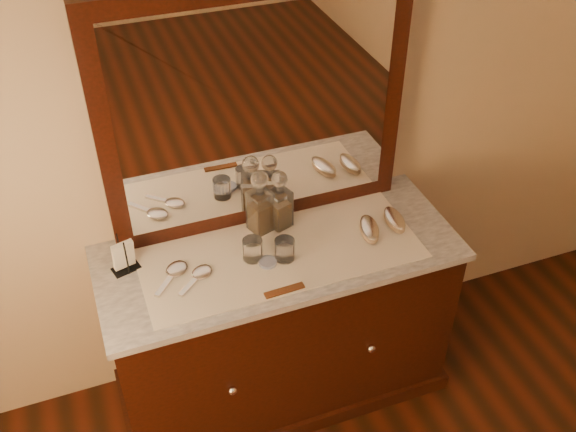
% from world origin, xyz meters
% --- Properties ---
extents(dresser_cabinet, '(1.40, 0.55, 0.82)m').
position_xyz_m(dresser_cabinet, '(0.00, 1.96, 0.41)').
color(dresser_cabinet, black).
rests_on(dresser_cabinet, floor).
extents(dresser_plinth, '(1.46, 0.59, 0.08)m').
position_xyz_m(dresser_plinth, '(0.00, 1.96, 0.04)').
color(dresser_plinth, black).
rests_on(dresser_plinth, floor).
extents(knob_left, '(0.04, 0.04, 0.04)m').
position_xyz_m(knob_left, '(-0.30, 1.67, 0.45)').
color(knob_left, silver).
rests_on(knob_left, dresser_cabinet).
extents(knob_right, '(0.04, 0.04, 0.04)m').
position_xyz_m(knob_right, '(0.30, 1.67, 0.45)').
color(knob_right, silver).
rests_on(knob_right, dresser_cabinet).
extents(marble_top, '(1.44, 0.59, 0.03)m').
position_xyz_m(marble_top, '(0.00, 1.96, 0.83)').
color(marble_top, silver).
rests_on(marble_top, dresser_cabinet).
extents(mirror_frame, '(1.20, 0.08, 1.00)m').
position_xyz_m(mirror_frame, '(0.00, 2.20, 1.35)').
color(mirror_frame, black).
rests_on(mirror_frame, marble_top).
extents(mirror_glass, '(1.06, 0.01, 0.86)m').
position_xyz_m(mirror_glass, '(0.00, 2.17, 1.35)').
color(mirror_glass, white).
rests_on(mirror_glass, marble_top).
extents(lace_runner, '(1.10, 0.45, 0.00)m').
position_xyz_m(lace_runner, '(0.00, 1.94, 0.85)').
color(lace_runner, silver).
rests_on(lace_runner, marble_top).
extents(pin_dish, '(0.09, 0.09, 0.01)m').
position_xyz_m(pin_dish, '(-0.07, 1.90, 0.86)').
color(pin_dish, silver).
rests_on(pin_dish, lace_runner).
extents(comb, '(0.15, 0.03, 0.01)m').
position_xyz_m(comb, '(-0.06, 1.73, 0.86)').
color(comb, brown).
rests_on(comb, lace_runner).
extents(napkin_rack, '(0.12, 0.09, 0.15)m').
position_xyz_m(napkin_rack, '(-0.59, 2.06, 0.91)').
color(napkin_rack, black).
rests_on(napkin_rack, marble_top).
extents(decanter_left, '(0.11, 0.11, 0.28)m').
position_xyz_m(decanter_left, '(-0.03, 2.11, 0.96)').
color(decanter_left, '#925A15').
rests_on(decanter_left, lace_runner).
extents(decanter_right, '(0.10, 0.10, 0.27)m').
position_xyz_m(decanter_right, '(0.06, 2.10, 0.96)').
color(decanter_right, '#925A15').
rests_on(decanter_right, lace_runner).
extents(brush_near, '(0.11, 0.17, 0.04)m').
position_xyz_m(brush_near, '(0.38, 1.92, 0.88)').
color(brush_near, tan).
rests_on(brush_near, lace_runner).
extents(brush_far, '(0.08, 0.16, 0.04)m').
position_xyz_m(brush_far, '(0.50, 1.94, 0.88)').
color(brush_far, tan).
rests_on(brush_far, lace_runner).
extents(hand_mirror_outer, '(0.17, 0.18, 0.02)m').
position_xyz_m(hand_mirror_outer, '(-0.42, 1.97, 0.86)').
color(hand_mirror_outer, silver).
rests_on(hand_mirror_outer, lace_runner).
extents(hand_mirror_inner, '(0.17, 0.16, 0.02)m').
position_xyz_m(hand_mirror_inner, '(-0.33, 1.92, 0.86)').
color(hand_mirror_inner, silver).
rests_on(hand_mirror_inner, lace_runner).
extents(tumblers, '(0.20, 0.12, 0.09)m').
position_xyz_m(tumblers, '(-0.05, 1.92, 0.90)').
color(tumblers, white).
rests_on(tumblers, lace_runner).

